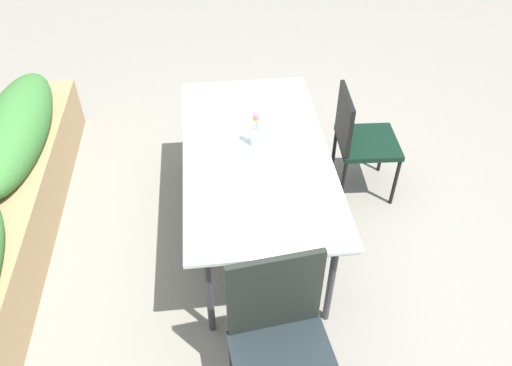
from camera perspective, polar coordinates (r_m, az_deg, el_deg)
ground_plane at (r=3.59m, az=-1.07°, el=-6.20°), size 12.00×12.00×0.00m
dining_table at (r=3.15m, az=0.00°, el=3.00°), size 1.74×0.91×0.74m
chair_near_right at (r=3.73m, az=11.74°, el=5.19°), size 0.45×0.45×0.86m
chair_end_left at (r=2.49m, az=2.90°, el=-17.52°), size 0.54×0.54×0.97m
flower_vase at (r=3.11m, az=-0.01°, el=5.97°), size 0.07×0.07×0.26m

